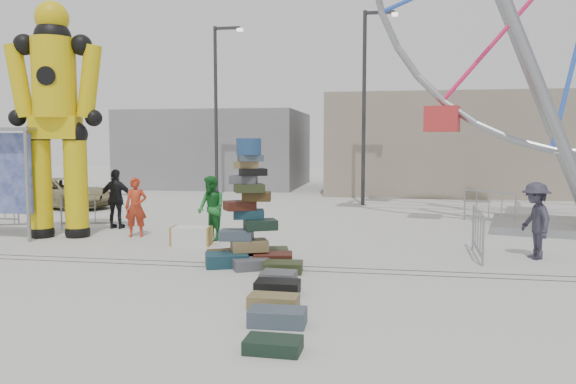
% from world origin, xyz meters
% --- Properties ---
extents(ground, '(90.00, 90.00, 0.00)m').
position_xyz_m(ground, '(0.00, 0.00, 0.00)').
color(ground, '#9E9E99').
rests_on(ground, ground).
extents(track_line_near, '(40.00, 0.04, 0.01)m').
position_xyz_m(track_line_near, '(0.00, 0.60, 0.00)').
color(track_line_near, '#47443F').
rests_on(track_line_near, ground).
extents(track_line_far, '(40.00, 0.04, 0.01)m').
position_xyz_m(track_line_far, '(0.00, 1.00, 0.00)').
color(track_line_far, '#47443F').
rests_on(track_line_far, ground).
extents(building_right, '(12.00, 8.00, 5.00)m').
position_xyz_m(building_right, '(7.00, 20.00, 2.50)').
color(building_right, gray).
rests_on(building_right, ground).
extents(building_left, '(10.00, 8.00, 4.40)m').
position_xyz_m(building_left, '(-6.00, 22.00, 2.20)').
color(building_left, gray).
rests_on(building_left, ground).
extents(lamp_post_right, '(1.41, 0.25, 8.00)m').
position_xyz_m(lamp_post_right, '(3.09, 13.00, 4.48)').
color(lamp_post_right, '#2D2D30').
rests_on(lamp_post_right, ground).
extents(lamp_post_left, '(1.41, 0.25, 8.00)m').
position_xyz_m(lamp_post_left, '(-3.91, 15.00, 4.48)').
color(lamp_post_left, '#2D2D30').
rests_on(lamp_post_left, ground).
extents(suitcase_tower, '(2.05, 1.78, 2.74)m').
position_xyz_m(suitcase_tower, '(0.99, 1.09, 0.77)').
color(suitcase_tower, '#163743').
rests_on(suitcase_tower, ground).
extents(crash_test_dummy, '(2.65, 1.16, 6.65)m').
position_xyz_m(crash_test_dummy, '(-5.04, 3.52, 3.51)').
color(crash_test_dummy, black).
rests_on(crash_test_dummy, ground).
extents(steamer_trunk, '(1.06, 0.68, 0.47)m').
position_xyz_m(steamer_trunk, '(-1.00, 3.00, 0.23)').
color(steamer_trunk, silver).
rests_on(steamer_trunk, ground).
extents(row_case_0, '(0.82, 0.57, 0.23)m').
position_xyz_m(row_case_0, '(1.89, 0.38, 0.11)').
color(row_case_0, '#2C351A').
rests_on(row_case_0, ground).
extents(row_case_1, '(0.67, 0.57, 0.20)m').
position_xyz_m(row_case_1, '(1.94, -0.39, 0.10)').
color(row_case_1, '#4E4F55').
rests_on(row_case_1, ground).
extents(row_case_2, '(0.80, 0.51, 0.23)m').
position_xyz_m(row_case_2, '(2.07, -1.19, 0.12)').
color(row_case_2, black).
rests_on(row_case_2, ground).
extents(row_case_3, '(0.81, 0.46, 0.22)m').
position_xyz_m(row_case_3, '(2.18, -2.07, 0.11)').
color(row_case_3, olive).
rests_on(row_case_3, ground).
extents(row_case_4, '(0.84, 0.49, 0.25)m').
position_xyz_m(row_case_4, '(2.40, -2.86, 0.12)').
color(row_case_4, '#3E4C59').
rests_on(row_case_4, ground).
extents(row_case_5, '(0.74, 0.47, 0.18)m').
position_xyz_m(row_case_5, '(2.54, -3.89, 0.09)').
color(row_case_5, black).
rests_on(row_case_5, ground).
extents(barricade_dummy_b, '(1.92, 0.75, 1.10)m').
position_xyz_m(barricade_dummy_b, '(-7.06, 4.37, 0.55)').
color(barricade_dummy_b, gray).
rests_on(barricade_dummy_b, ground).
extents(barricade_dummy_c, '(1.96, 0.62, 1.10)m').
position_xyz_m(barricade_dummy_c, '(-4.81, 5.06, 0.55)').
color(barricade_dummy_c, gray).
rests_on(barricade_dummy_c, ground).
extents(barricade_wheel_front, '(0.19, 2.00, 1.10)m').
position_xyz_m(barricade_wheel_front, '(6.04, 2.68, 0.55)').
color(barricade_wheel_front, gray).
rests_on(barricade_wheel_front, ground).
extents(barricade_wheel_back, '(1.38, 1.58, 1.10)m').
position_xyz_m(barricade_wheel_back, '(7.24, 8.20, 0.55)').
color(barricade_wheel_back, gray).
rests_on(barricade_wheel_back, ground).
extents(pedestrian_red, '(0.69, 0.53, 1.67)m').
position_xyz_m(pedestrian_red, '(-2.96, 3.95, 0.84)').
color(pedestrian_red, '#A92F18').
rests_on(pedestrian_red, ground).
extents(pedestrian_green, '(1.07, 1.06, 1.75)m').
position_xyz_m(pedestrian_green, '(-0.71, 3.78, 0.87)').
color(pedestrian_green, '#1A6926').
rests_on(pedestrian_green, ground).
extents(pedestrian_black, '(1.08, 0.47, 1.82)m').
position_xyz_m(pedestrian_black, '(-4.19, 5.24, 0.91)').
color(pedestrian_black, black).
rests_on(pedestrian_black, ground).
extents(pedestrian_grey, '(0.85, 1.23, 1.75)m').
position_xyz_m(pedestrian_grey, '(7.30, 2.73, 0.88)').
color(pedestrian_grey, '#2A2937').
rests_on(pedestrian_grey, ground).
extents(parked_suv, '(4.68, 2.97, 1.20)m').
position_xyz_m(parked_suv, '(-8.84, 9.84, 0.60)').
color(parked_suv, '#8C845A').
rests_on(parked_suv, ground).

